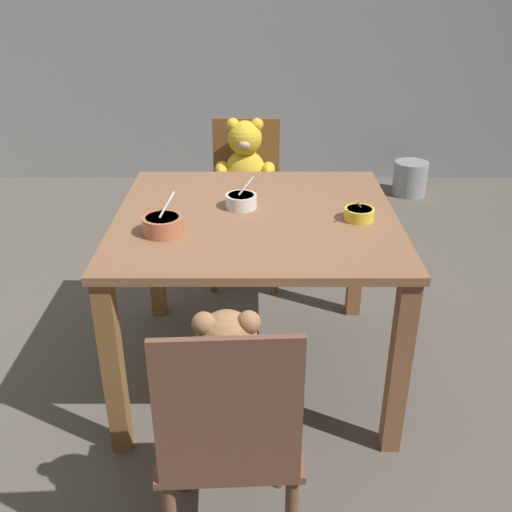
{
  "coord_description": "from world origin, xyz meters",
  "views": [
    {
      "loc": [
        -0.0,
        -2.06,
        1.59
      ],
      "look_at": [
        0.0,
        0.05,
        0.53
      ],
      "focal_mm": 40.91,
      "sensor_mm": 36.0,
      "label": 1
    }
  ],
  "objects_px": {
    "porridge_bowl_terracotta_near_left": "(163,225)",
    "porridge_bowl_white_center": "(241,201)",
    "teddy_chair_far_center": "(245,178)",
    "dining_table": "(256,241)",
    "teddy_chair_near_front": "(229,405)",
    "metal_pail": "(410,178)",
    "porridge_bowl_yellow_near_right": "(359,214)"
  },
  "relations": [
    {
      "from": "teddy_chair_near_front",
      "to": "dining_table",
      "type": "bearing_deg",
      "value": -7.72
    },
    {
      "from": "teddy_chair_far_center",
      "to": "metal_pail",
      "type": "bearing_deg",
      "value": 138.48
    },
    {
      "from": "porridge_bowl_yellow_near_right",
      "to": "metal_pail",
      "type": "height_order",
      "value": "porridge_bowl_yellow_near_right"
    },
    {
      "from": "teddy_chair_near_front",
      "to": "metal_pail",
      "type": "height_order",
      "value": "teddy_chair_near_front"
    },
    {
      "from": "porridge_bowl_terracotta_near_left",
      "to": "teddy_chair_near_front",
      "type": "bearing_deg",
      "value": -69.51
    },
    {
      "from": "teddy_chair_near_front",
      "to": "porridge_bowl_terracotta_near_left",
      "type": "height_order",
      "value": "porridge_bowl_terracotta_near_left"
    },
    {
      "from": "porridge_bowl_white_center",
      "to": "teddy_chair_near_front",
      "type": "bearing_deg",
      "value": -90.87
    },
    {
      "from": "porridge_bowl_yellow_near_right",
      "to": "teddy_chair_far_center",
      "type": "bearing_deg",
      "value": 115.86
    },
    {
      "from": "teddy_chair_near_front",
      "to": "porridge_bowl_yellow_near_right",
      "type": "relative_size",
      "value": 7.29
    },
    {
      "from": "metal_pail",
      "to": "teddy_chair_far_center",
      "type": "bearing_deg",
      "value": -133.56
    },
    {
      "from": "teddy_chair_near_front",
      "to": "porridge_bowl_white_center",
      "type": "distance_m",
      "value": 0.96
    },
    {
      "from": "porridge_bowl_yellow_near_right",
      "to": "metal_pail",
      "type": "relative_size",
      "value": 0.47
    },
    {
      "from": "teddy_chair_far_center",
      "to": "porridge_bowl_white_center",
      "type": "bearing_deg",
      "value": 1.97
    },
    {
      "from": "teddy_chair_far_center",
      "to": "dining_table",
      "type": "bearing_deg",
      "value": 5.86
    },
    {
      "from": "teddy_chair_near_front",
      "to": "porridge_bowl_white_center",
      "type": "bearing_deg",
      "value": -3.78
    },
    {
      "from": "metal_pail",
      "to": "porridge_bowl_yellow_near_right",
      "type": "bearing_deg",
      "value": -109.63
    },
    {
      "from": "teddy_chair_far_center",
      "to": "teddy_chair_near_front",
      "type": "relative_size",
      "value": 1.03
    },
    {
      "from": "teddy_chair_near_front",
      "to": "metal_pail",
      "type": "bearing_deg",
      "value": -25.32
    },
    {
      "from": "dining_table",
      "to": "teddy_chair_far_center",
      "type": "xyz_separation_m",
      "value": [
        -0.06,
        0.86,
        -0.04
      ]
    },
    {
      "from": "teddy_chair_near_front",
      "to": "porridge_bowl_terracotta_near_left",
      "type": "bearing_deg",
      "value": 17.58
    },
    {
      "from": "teddy_chair_far_center",
      "to": "metal_pail",
      "type": "height_order",
      "value": "teddy_chair_far_center"
    },
    {
      "from": "dining_table",
      "to": "metal_pail",
      "type": "xyz_separation_m",
      "value": [
        1.17,
        2.15,
        -0.49
      ]
    },
    {
      "from": "metal_pail",
      "to": "porridge_bowl_white_center",
      "type": "bearing_deg",
      "value": -120.57
    },
    {
      "from": "teddy_chair_far_center",
      "to": "porridge_bowl_white_center",
      "type": "distance_m",
      "value": 0.81
    },
    {
      "from": "porridge_bowl_yellow_near_right",
      "to": "dining_table",
      "type": "bearing_deg",
      "value": 172.2
    },
    {
      "from": "teddy_chair_far_center",
      "to": "porridge_bowl_yellow_near_right",
      "type": "distance_m",
      "value": 1.03
    },
    {
      "from": "teddy_chair_far_center",
      "to": "porridge_bowl_terracotta_near_left",
      "type": "height_order",
      "value": "teddy_chair_far_center"
    },
    {
      "from": "teddy_chair_near_front",
      "to": "metal_pail",
      "type": "relative_size",
      "value": 3.41
    },
    {
      "from": "porridge_bowl_terracotta_near_left",
      "to": "porridge_bowl_white_center",
      "type": "bearing_deg",
      "value": 42.17
    },
    {
      "from": "porridge_bowl_white_center",
      "to": "porridge_bowl_yellow_near_right",
      "type": "relative_size",
      "value": 1.04
    },
    {
      "from": "porridge_bowl_terracotta_near_left",
      "to": "porridge_bowl_white_center",
      "type": "height_order",
      "value": "porridge_bowl_terracotta_near_left"
    },
    {
      "from": "porridge_bowl_yellow_near_right",
      "to": "metal_pail",
      "type": "bearing_deg",
      "value": 70.37
    }
  ]
}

